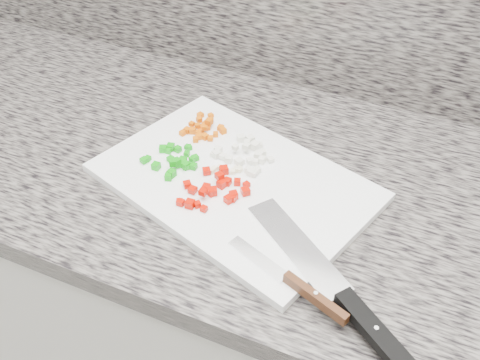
% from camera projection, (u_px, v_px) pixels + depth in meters
% --- Properties ---
extents(cabinet, '(3.92, 0.62, 0.86)m').
position_uv_depth(cabinet, '(292.00, 336.00, 1.22)').
color(cabinet, beige).
rests_on(cabinet, ground).
extents(countertop, '(3.96, 0.64, 0.04)m').
position_uv_depth(countertop, '(309.00, 192.00, 0.93)').
color(countertop, '#66605A').
rests_on(countertop, cabinet).
extents(cutting_board, '(0.51, 0.42, 0.01)m').
position_uv_depth(cutting_board, '(234.00, 182.00, 0.90)').
color(cutting_board, white).
rests_on(cutting_board, countertop).
extents(carrot_pile, '(0.08, 0.09, 0.02)m').
position_uv_depth(carrot_pile, '(203.00, 128.00, 0.99)').
color(carrot_pile, '#D45A04').
rests_on(carrot_pile, cutting_board).
extents(onion_pile, '(0.11, 0.10, 0.02)m').
position_uv_depth(onion_pile, '(246.00, 155.00, 0.94)').
color(onion_pile, white).
rests_on(onion_pile, cutting_board).
extents(green_pepper_pile, '(0.10, 0.10, 0.02)m').
position_uv_depth(green_pepper_pile, '(175.00, 160.00, 0.92)').
color(green_pepper_pile, '#0E9A0E').
rests_on(green_pepper_pile, cutting_board).
extents(red_pepper_pile, '(0.11, 0.11, 0.02)m').
position_uv_depth(red_pepper_pile, '(215.00, 188.00, 0.87)').
color(red_pepper_pile, '#C11002').
rests_on(red_pepper_pile, cutting_board).
extents(garlic_pile, '(0.05, 0.04, 0.01)m').
position_uv_depth(garlic_pile, '(227.00, 169.00, 0.91)').
color(garlic_pile, '#F5EDBD').
rests_on(garlic_pile, cutting_board).
extents(chef_knife, '(0.30, 0.23, 0.02)m').
position_uv_depth(chef_knife, '(345.00, 300.00, 0.71)').
color(chef_knife, white).
rests_on(chef_knife, cutting_board).
extents(paring_knife, '(0.20, 0.09, 0.02)m').
position_uv_depth(paring_knife, '(300.00, 287.00, 0.72)').
color(paring_knife, white).
rests_on(paring_knife, cutting_board).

